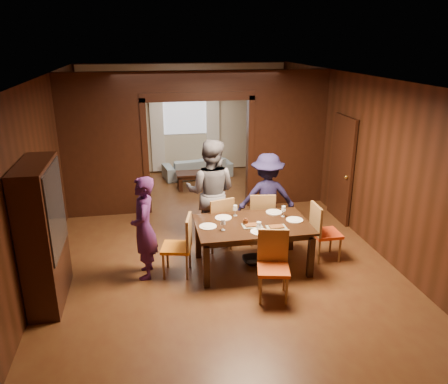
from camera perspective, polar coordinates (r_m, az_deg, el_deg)
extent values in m
plane|color=#542A17|center=(8.10, -1.67, -6.15)|extent=(9.00, 9.00, 0.00)
cube|color=silver|center=(7.32, -1.90, 14.76)|extent=(5.50, 9.00, 0.02)
cube|color=black|center=(11.94, -5.16, 9.54)|extent=(5.50, 0.02, 2.90)
cube|color=black|center=(7.68, -22.52, 2.46)|extent=(0.02, 9.00, 2.90)
cube|color=black|center=(8.43, 17.08, 4.54)|extent=(0.02, 9.00, 2.90)
cube|color=black|center=(9.15, -15.39, 4.21)|extent=(1.65, 0.15, 2.40)
cube|color=black|center=(9.60, 8.21, 5.43)|extent=(1.65, 0.15, 2.40)
cube|color=black|center=(8.92, -3.50, 13.98)|extent=(5.50, 0.15, 0.50)
cube|color=beige|center=(11.91, -5.15, 9.52)|extent=(5.40, 0.04, 2.85)
imported|color=#411A4D|center=(6.70, -10.41, -4.64)|extent=(0.41, 0.60, 1.61)
imported|color=#59575F|center=(7.67, -1.74, -0.01)|extent=(1.11, 0.99, 1.89)
imported|color=#191638|center=(7.86, 5.64, -0.69)|extent=(1.10, 0.71, 1.61)
imported|color=#97B3C6|center=(11.61, -3.49, 3.26)|extent=(1.87, 0.97, 0.52)
imported|color=black|center=(6.95, 4.02, -3.40)|extent=(0.37, 0.37, 0.09)
cube|color=black|center=(7.03, 3.70, -6.96)|extent=(1.77, 1.10, 0.76)
cube|color=black|center=(10.73, -4.08, 1.53)|extent=(0.80, 0.50, 0.40)
cube|color=black|center=(6.40, -22.57, -5.15)|extent=(0.40, 1.20, 2.00)
cube|color=black|center=(8.95, 15.10, 2.90)|extent=(0.06, 0.90, 2.10)
cube|color=silver|center=(11.84, -5.17, 10.68)|extent=(1.20, 0.03, 1.30)
cube|color=white|center=(11.84, -8.74, 8.32)|extent=(0.35, 0.06, 2.40)
cube|color=white|center=(11.97, -1.47, 8.67)|extent=(0.35, 0.06, 2.40)
cylinder|color=silver|center=(6.74, -2.11, -4.51)|extent=(0.27, 0.27, 0.01)
cylinder|color=white|center=(7.05, -0.09, -3.38)|extent=(0.27, 0.27, 0.01)
cylinder|color=silver|center=(7.31, 6.54, -2.64)|extent=(0.27, 0.27, 0.01)
cylinder|color=white|center=(7.06, 9.20, -3.61)|extent=(0.27, 0.27, 0.01)
cylinder|color=white|center=(6.58, 4.64, -5.19)|extent=(0.27, 0.27, 0.01)
cube|color=gray|center=(6.75, 3.69, -4.36)|extent=(0.30, 0.20, 0.04)
cube|color=gray|center=(6.73, 6.87, -4.57)|extent=(0.30, 0.20, 0.04)
cylinder|color=silver|center=(6.60, 4.57, -4.49)|extent=(0.07, 0.07, 0.14)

